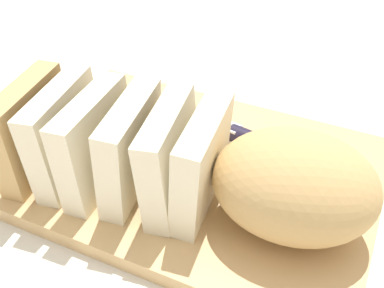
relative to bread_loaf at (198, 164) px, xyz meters
The scene contains 6 objects.
ground_plane 0.09m from the bread_loaf, 59.11° to the right, with size 3.00×3.00×0.00m, color silver.
cutting_board 0.08m from the bread_loaf, 59.11° to the right, with size 0.40×0.29×0.02m, color tan.
bread_loaf is the anchor object (origin of this frame).
bread_knife 0.12m from the bread_loaf, 85.40° to the right, with size 0.26×0.06×0.02m.
crumb_near_knife 0.11m from the bread_loaf, 89.61° to the right, with size 0.00×0.00×0.00m, color tan.
crumb_near_loaf 0.11m from the bread_loaf, 85.30° to the right, with size 0.01×0.01×0.01m, color tan.
Camera 1 is at (-0.17, 0.36, 0.36)m, focal length 44.25 mm.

